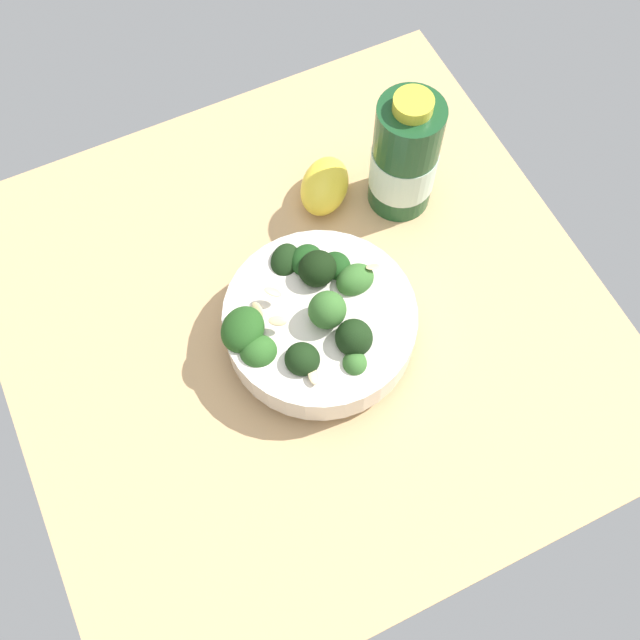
{
  "coord_description": "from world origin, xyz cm",
  "views": [
    {
      "loc": [
        31.7,
        -13.17,
        71.78
      ],
      "look_at": [
        2.79,
        0.6,
        4.0
      ],
      "focal_mm": 42.03,
      "sensor_mm": 36.0,
      "label": 1
    }
  ],
  "objects": [
    {
      "name": "ground_plane",
      "position": [
        0.0,
        0.0,
        -1.57
      ],
      "size": [
        62.17,
        62.17,
        3.14
      ],
      "primitive_type": "cube",
      "color": "tan"
    },
    {
      "name": "bottle_tall",
      "position": [
        -9.28,
        16.34,
        7.02
      ],
      "size": [
        7.23,
        7.23,
        16.02
      ],
      "color": "#194723",
      "rests_on": "ground_plane"
    },
    {
      "name": "lemon_wedge",
      "position": [
        -12.8,
        8.61,
        2.22
      ],
      "size": [
        9.14,
        8.97,
        4.44
      ],
      "primitive_type": "ellipsoid",
      "rotation": [
        0.0,
        0.0,
        5.55
      ],
      "color": "yellow",
      "rests_on": "ground_plane"
    },
    {
      "name": "bowl_of_broccoli",
      "position": [
        2.63,
        0.41,
        3.88
      ],
      "size": [
        19.39,
        20.82,
        10.04
      ],
      "color": "silver",
      "rests_on": "ground_plane"
    }
  ]
}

